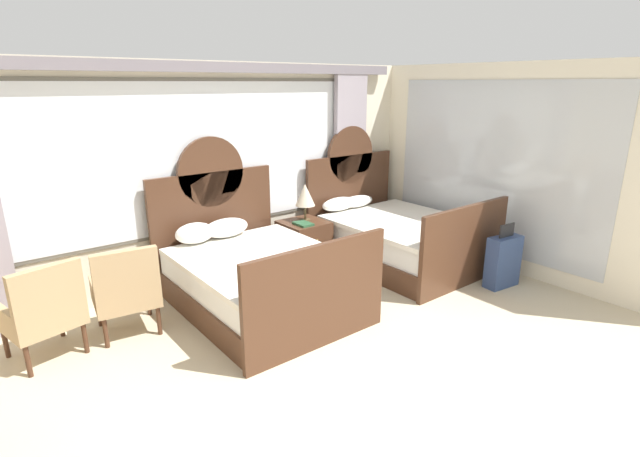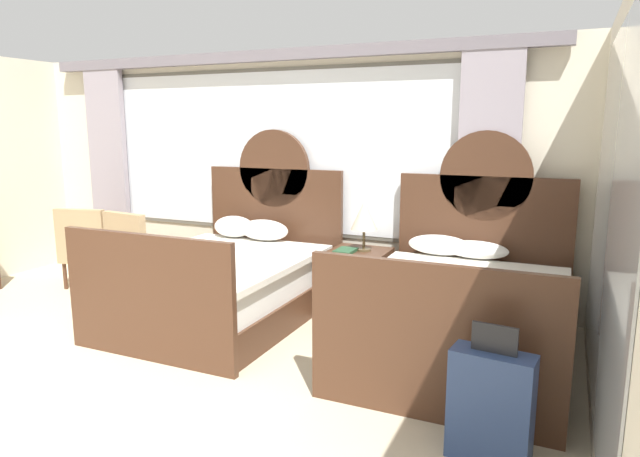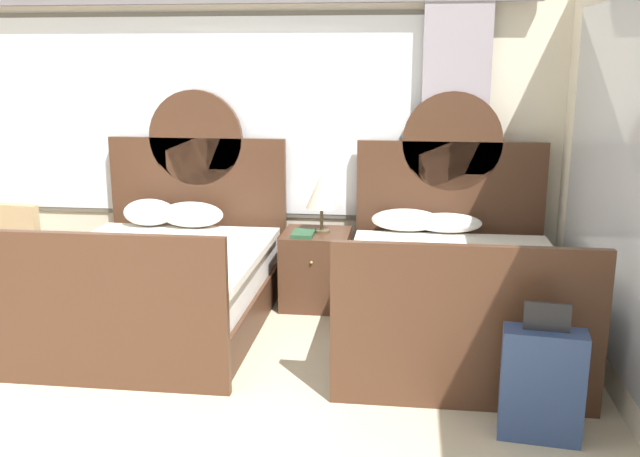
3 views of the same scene
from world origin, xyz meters
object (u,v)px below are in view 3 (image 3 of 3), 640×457
(book_on_nightstand, at_px, (303,234))
(armchair_by_window_left, at_px, (23,253))
(nightstand_between_beds, at_px, (316,269))
(bed_near_mirror, at_px, (453,292))
(table_lamp_on_nightstand, at_px, (322,192))
(bed_near_window, at_px, (163,280))
(suitcase_on_floor, at_px, (542,384))

(book_on_nightstand, distance_m, armchair_by_window_left, 2.40)
(nightstand_between_beds, bearing_deg, book_on_nightstand, -129.57)
(bed_near_mirror, xyz_separation_m, table_lamp_on_nightstand, (-1.09, 0.68, 0.62))
(nightstand_between_beds, bearing_deg, table_lamp_on_nightstand, 28.63)
(bed_near_window, bearing_deg, book_on_nightstand, 27.14)
(nightstand_between_beds, height_order, book_on_nightstand, book_on_nightstand)
(bed_near_window, distance_m, suitcase_on_floor, 3.04)
(suitcase_on_floor, bearing_deg, nightstand_between_beds, 126.96)
(bed_near_window, xyz_separation_m, table_lamp_on_nightstand, (1.19, 0.68, 0.62))
(suitcase_on_floor, bearing_deg, bed_near_mirror, 106.46)
(bed_near_mirror, xyz_separation_m, book_on_nightstand, (-1.23, 0.54, 0.29))
(bed_near_mirror, bearing_deg, suitcase_on_floor, -73.54)
(book_on_nightstand, distance_m, suitcase_on_floor, 2.57)
(table_lamp_on_nightstand, relative_size, armchair_by_window_left, 0.54)
(bed_near_window, height_order, nightstand_between_beds, bed_near_window)
(suitcase_on_floor, bearing_deg, bed_near_window, 152.46)
(nightstand_between_beds, relative_size, suitcase_on_floor, 0.80)
(nightstand_between_beds, bearing_deg, armchair_by_window_left, -171.11)
(book_on_nightstand, bearing_deg, suitcase_on_floor, -49.78)
(bed_near_window, height_order, bed_near_mirror, same)
(book_on_nightstand, relative_size, suitcase_on_floor, 0.32)
(suitcase_on_floor, bearing_deg, book_on_nightstand, 130.22)
(bed_near_window, bearing_deg, bed_near_mirror, -0.11)
(bed_near_mirror, xyz_separation_m, nightstand_between_beds, (-1.13, 0.66, -0.05))
(table_lamp_on_nightstand, height_order, armchair_by_window_left, table_lamp_on_nightstand)
(bed_near_mirror, relative_size, suitcase_on_floor, 2.68)
(armchair_by_window_left, bearing_deg, bed_near_window, -11.27)
(nightstand_between_beds, height_order, table_lamp_on_nightstand, table_lamp_on_nightstand)
(bed_near_window, distance_m, book_on_nightstand, 1.21)
(book_on_nightstand, bearing_deg, table_lamp_on_nightstand, 44.90)
(bed_near_mirror, bearing_deg, book_on_nightstand, 156.18)
(table_lamp_on_nightstand, bearing_deg, armchair_by_window_left, -170.72)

